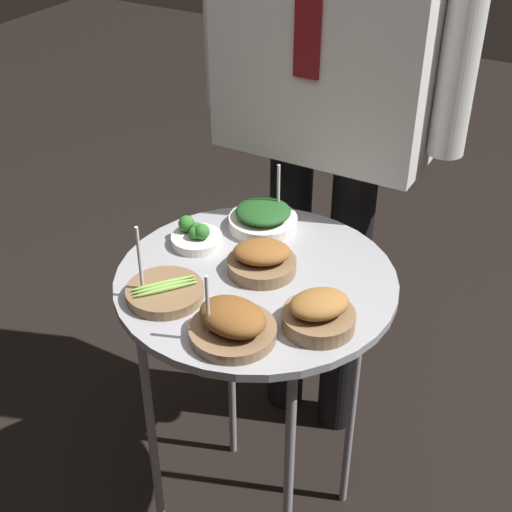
% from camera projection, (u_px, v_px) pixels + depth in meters
% --- Properties ---
extents(serving_cart, '(0.57, 0.57, 0.78)m').
position_uv_depth(serving_cart, '(256.00, 307.00, 1.47)').
color(serving_cart, '#939399').
rests_on(serving_cart, ground_plane).
extents(bowl_roast_near_rim, '(0.14, 0.14, 0.07)m').
position_uv_depth(bowl_roast_near_rim, '(264.00, 260.00, 1.43)').
color(bowl_roast_near_rim, brown).
rests_on(bowl_roast_near_rim, serving_cart).
extents(bowl_broccoli_far_rim, '(0.11, 0.11, 0.06)m').
position_uv_depth(bowl_broccoli_far_rim, '(196.00, 236.00, 1.52)').
color(bowl_broccoli_far_rim, silver).
rests_on(bowl_broccoli_far_rim, serving_cart).
extents(bowl_roast_front_left, '(0.14, 0.14, 0.07)m').
position_uv_depth(bowl_roast_front_left, '(319.00, 313.00, 1.28)').
color(bowl_roast_front_left, brown).
rests_on(bowl_roast_front_left, serving_cart).
extents(bowl_spinach_center, '(0.15, 0.15, 0.14)m').
position_uv_depth(bowl_spinach_center, '(263.00, 218.00, 1.57)').
color(bowl_spinach_center, silver).
rests_on(bowl_spinach_center, serving_cart).
extents(bowl_roast_mid_right, '(0.16, 0.16, 0.14)m').
position_uv_depth(bowl_roast_mid_right, '(233.00, 324.00, 1.26)').
color(bowl_roast_mid_right, brown).
rests_on(bowl_roast_mid_right, serving_cart).
extents(bowl_asparagus_front_center, '(0.15, 0.15, 0.16)m').
position_uv_depth(bowl_asparagus_front_center, '(165.00, 292.00, 1.37)').
color(bowl_asparagus_front_center, brown).
rests_on(bowl_asparagus_front_center, serving_cart).
extents(waiter_figure, '(0.65, 0.25, 1.77)m').
position_uv_depth(waiter_figure, '(331.00, 46.00, 1.57)').
color(waiter_figure, black).
rests_on(waiter_figure, ground_plane).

